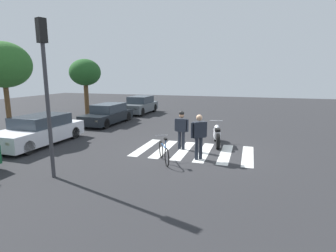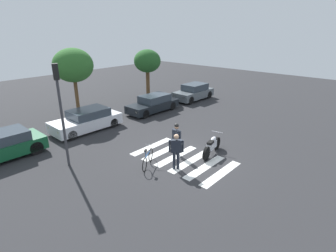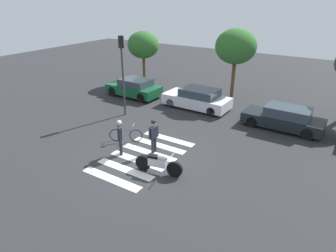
{
  "view_description": "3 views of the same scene",
  "coord_description": "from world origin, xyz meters",
  "px_view_note": "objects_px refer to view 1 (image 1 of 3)",
  "views": [
    {
      "loc": [
        -11.02,
        -2.24,
        3.28
      ],
      "look_at": [
        0.76,
        1.41,
        0.9
      ],
      "focal_mm": 28.65,
      "sensor_mm": 36.0,
      "label": 1
    },
    {
      "loc": [
        -9.68,
        -7.61,
        6.35
      ],
      "look_at": [
        0.81,
        1.76,
        1.13
      ],
      "focal_mm": 28.58,
      "sensor_mm": 36.0,
      "label": 2
    },
    {
      "loc": [
        7.72,
        -9.92,
        7.11
      ],
      "look_at": [
        0.59,
        1.25,
        1.26
      ],
      "focal_mm": 32.11,
      "sensor_mm": 36.0,
      "label": 3
    }
  ],
  "objects_px": {
    "officer_by_motorcycle": "(199,134)",
    "traffic_light_pole": "(45,76)",
    "police_motorcycle": "(217,135)",
    "leaning_bicycle": "(164,152)",
    "car_black_suv": "(108,114)",
    "car_grey_coupe": "(140,105)",
    "officer_on_foot": "(181,127)",
    "car_white_van": "(39,131)"
  },
  "relations": [
    {
      "from": "officer_by_motorcycle",
      "to": "police_motorcycle",
      "type": "bearing_deg",
      "value": -9.33
    },
    {
      "from": "traffic_light_pole",
      "to": "officer_by_motorcycle",
      "type": "bearing_deg",
      "value": -52.26
    },
    {
      "from": "officer_by_motorcycle",
      "to": "car_grey_coupe",
      "type": "height_order",
      "value": "officer_by_motorcycle"
    },
    {
      "from": "car_grey_coupe",
      "to": "traffic_light_pole",
      "type": "distance_m",
      "value": 14.78
    },
    {
      "from": "leaning_bicycle",
      "to": "officer_on_foot",
      "type": "bearing_deg",
      "value": -5.6
    },
    {
      "from": "police_motorcycle",
      "to": "leaning_bicycle",
      "type": "relative_size",
      "value": 1.4
    },
    {
      "from": "car_white_van",
      "to": "car_grey_coupe",
      "type": "distance_m",
      "value": 10.94
    },
    {
      "from": "leaning_bicycle",
      "to": "officer_by_motorcycle",
      "type": "height_order",
      "value": "officer_by_motorcycle"
    },
    {
      "from": "leaning_bicycle",
      "to": "car_grey_coupe",
      "type": "bearing_deg",
      "value": 26.96
    },
    {
      "from": "car_black_suv",
      "to": "car_grey_coupe",
      "type": "height_order",
      "value": "car_grey_coupe"
    },
    {
      "from": "car_black_suv",
      "to": "car_grey_coupe",
      "type": "relative_size",
      "value": 1.06
    },
    {
      "from": "car_black_suv",
      "to": "police_motorcycle",
      "type": "bearing_deg",
      "value": -113.74
    },
    {
      "from": "police_motorcycle",
      "to": "car_grey_coupe",
      "type": "relative_size",
      "value": 0.52
    },
    {
      "from": "police_motorcycle",
      "to": "traffic_light_pole",
      "type": "relative_size",
      "value": 0.44
    },
    {
      "from": "leaning_bicycle",
      "to": "officer_by_motorcycle",
      "type": "relative_size",
      "value": 0.86
    },
    {
      "from": "police_motorcycle",
      "to": "officer_on_foot",
      "type": "relative_size",
      "value": 1.24
    },
    {
      "from": "car_grey_coupe",
      "to": "traffic_light_pole",
      "type": "relative_size",
      "value": 0.85
    },
    {
      "from": "police_motorcycle",
      "to": "car_black_suv",
      "type": "xyz_separation_m",
      "value": [
        3.38,
        7.68,
        0.16
      ]
    },
    {
      "from": "leaning_bicycle",
      "to": "car_white_van",
      "type": "distance_m",
      "value": 6.55
    },
    {
      "from": "police_motorcycle",
      "to": "car_black_suv",
      "type": "distance_m",
      "value": 8.39
    },
    {
      "from": "leaning_bicycle",
      "to": "traffic_light_pole",
      "type": "relative_size",
      "value": 0.31
    },
    {
      "from": "officer_on_foot",
      "to": "car_black_suv",
      "type": "height_order",
      "value": "officer_on_foot"
    },
    {
      "from": "officer_by_motorcycle",
      "to": "car_black_suv",
      "type": "relative_size",
      "value": 0.4
    },
    {
      "from": "car_white_van",
      "to": "car_grey_coupe",
      "type": "height_order",
      "value": "car_grey_coupe"
    },
    {
      "from": "police_motorcycle",
      "to": "leaning_bicycle",
      "type": "xyz_separation_m",
      "value": [
        -3.16,
        1.6,
        -0.1
      ]
    },
    {
      "from": "officer_by_motorcycle",
      "to": "car_white_van",
      "type": "xyz_separation_m",
      "value": [
        0.1,
        7.69,
        -0.37
      ]
    },
    {
      "from": "police_motorcycle",
      "to": "officer_on_foot",
      "type": "height_order",
      "value": "officer_on_foot"
    },
    {
      "from": "officer_by_motorcycle",
      "to": "traffic_light_pole",
      "type": "distance_m",
      "value": 5.7
    },
    {
      "from": "officer_on_foot",
      "to": "car_grey_coupe",
      "type": "distance_m",
      "value": 11.58
    },
    {
      "from": "car_grey_coupe",
      "to": "traffic_light_pole",
      "type": "bearing_deg",
      "value": -168.07
    },
    {
      "from": "police_motorcycle",
      "to": "car_white_van",
      "type": "height_order",
      "value": "car_white_van"
    },
    {
      "from": "car_grey_coupe",
      "to": "car_white_van",
      "type": "bearing_deg",
      "value": 177.22
    },
    {
      "from": "car_grey_coupe",
      "to": "officer_on_foot",
      "type": "bearing_deg",
      "value": -147.87
    },
    {
      "from": "officer_by_motorcycle",
      "to": "traffic_light_pole",
      "type": "height_order",
      "value": "traffic_light_pole"
    },
    {
      "from": "police_motorcycle",
      "to": "officer_on_foot",
      "type": "xyz_separation_m",
      "value": [
        -1.23,
        1.41,
        0.52
      ]
    },
    {
      "from": "officer_on_foot",
      "to": "car_black_suv",
      "type": "relative_size",
      "value": 0.39
    },
    {
      "from": "leaning_bicycle",
      "to": "car_white_van",
      "type": "relative_size",
      "value": 0.34
    },
    {
      "from": "car_black_suv",
      "to": "car_white_van",
      "type": "bearing_deg",
      "value": 175.87
    },
    {
      "from": "car_black_suv",
      "to": "leaning_bicycle",
      "type": "bearing_deg",
      "value": -137.05
    },
    {
      "from": "police_motorcycle",
      "to": "officer_by_motorcycle",
      "type": "xyz_separation_m",
      "value": [
        -2.45,
        0.4,
        0.55
      ]
    },
    {
      "from": "police_motorcycle",
      "to": "officer_on_foot",
      "type": "distance_m",
      "value": 1.94
    },
    {
      "from": "police_motorcycle",
      "to": "traffic_light_pole",
      "type": "bearing_deg",
      "value": 141.2
    }
  ]
}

